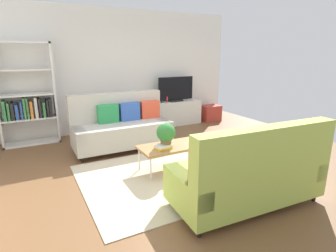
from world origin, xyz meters
name	(u,v)px	position (x,y,z in m)	size (l,w,h in m)	color
ground_plane	(167,168)	(0.00, 0.00, 0.00)	(7.68, 7.68, 0.00)	brown
wall_far	(113,71)	(0.00, 2.80, 1.45)	(6.40, 0.12, 2.90)	white
area_rug	(176,174)	(0.00, -0.30, 0.01)	(2.90, 2.20, 0.01)	beige
couch_beige	(122,126)	(-0.34, 1.32, 0.45)	(1.90, 0.85, 1.10)	#B2ADA3
couch_green	(249,174)	(0.33, -1.52, 0.44)	(1.95, 0.95, 1.10)	#A3BC4C
coffee_table	(173,147)	(0.05, -0.10, 0.39)	(1.10, 0.56, 0.42)	#9E7042
tv_console	(175,113)	(1.55, 2.46, 0.32)	(1.40, 0.44, 0.64)	silver
tv	(176,89)	(1.55, 2.44, 0.95)	(1.00, 0.20, 0.64)	black
bookshelf	(27,100)	(-1.95, 2.48, 0.95)	(1.10, 0.36, 2.10)	white
storage_trunk	(210,113)	(2.65, 2.36, 0.22)	(0.52, 0.40, 0.44)	#B2382D
potted_plant	(166,134)	(-0.09, -0.13, 0.64)	(0.30, 0.30, 0.40)	brown
table_book_0	(163,148)	(-0.16, -0.17, 0.44)	(0.24, 0.18, 0.03)	gold
table_book_1	(163,146)	(-0.16, -0.17, 0.47)	(0.24, 0.18, 0.04)	silver
vase_0	(155,100)	(0.97, 2.51, 0.72)	(0.09, 0.09, 0.16)	#33B29E
vase_1	(160,99)	(1.12, 2.51, 0.72)	(0.09, 0.09, 0.17)	#33B29E
bottle_0	(167,99)	(1.28, 2.42, 0.71)	(0.04, 0.04, 0.15)	red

